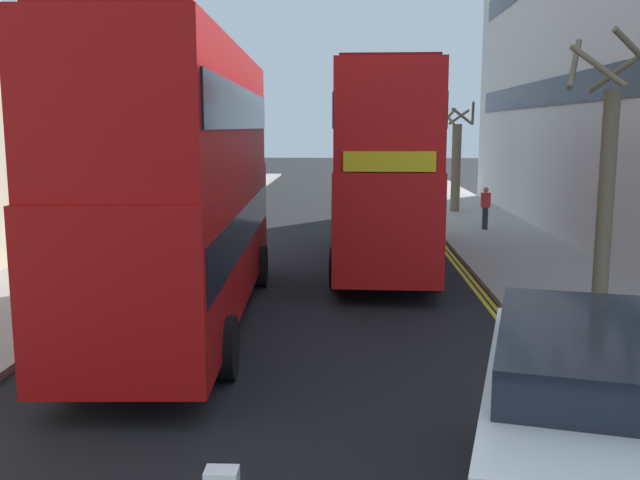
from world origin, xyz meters
TOP-DOWN VIEW (x-y plane):
  - sidewalk_right at (6.50, 16.00)m, footprint 4.00×80.00m
  - sidewalk_left at (-6.50, 16.00)m, footprint 4.00×80.00m
  - kerb_line_outer at (4.40, 14.00)m, footprint 0.10×56.00m
  - kerb_line_inner at (4.24, 14.00)m, footprint 0.10×56.00m
  - double_decker_bus_away at (-2.27, 11.29)m, footprint 3.11×10.89m
  - double_decker_bus_oncoming at (2.12, 17.86)m, footprint 3.05×10.88m
  - taxi_minivan at (3.34, 3.61)m, footprint 3.00×5.13m
  - pedestrian_far at (6.34, 24.10)m, footprint 0.34×0.22m
  - street_tree_near at (6.28, 11.52)m, footprint 2.04×2.04m
  - street_tree_mid at (6.15, 38.26)m, footprint 1.70×1.90m
  - street_tree_far at (6.07, 29.99)m, footprint 1.97×1.87m

SIDE VIEW (x-z plane):
  - kerb_line_outer at x=4.40m, z-range 0.00..0.01m
  - kerb_line_inner at x=4.24m, z-range 0.00..0.01m
  - sidewalk_right at x=6.50m, z-range 0.00..0.14m
  - sidewalk_left at x=-6.50m, z-range 0.00..0.14m
  - pedestrian_far at x=6.34m, z-range 0.18..1.80m
  - taxi_minivan at x=3.34m, z-range 0.01..2.13m
  - street_tree_far at x=6.07m, z-range -0.13..5.02m
  - street_tree_mid at x=6.15m, z-range -0.05..5.33m
  - street_tree_near at x=6.28m, z-range 0.17..5.87m
  - double_decker_bus_away at x=-2.27m, z-range 0.21..5.85m
  - double_decker_bus_oncoming at x=2.12m, z-range 0.21..5.85m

